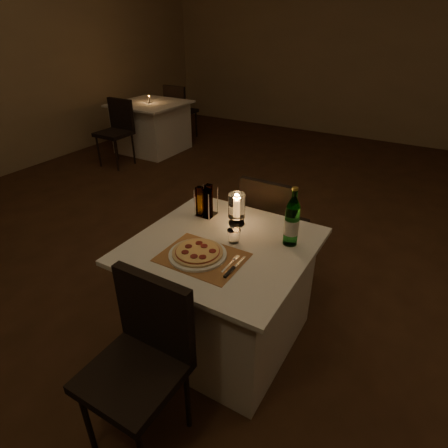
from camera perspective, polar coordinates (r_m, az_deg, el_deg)
The scene contains 18 objects.
floor at distance 2.83m, azimuth 2.05°, elevation -13.18°, with size 8.00×10.00×0.02m, color #422515.
wall_back at distance 6.94m, azimuth 24.56°, elevation 23.61°, with size 8.00×0.02×3.00m, color #977C57.
main_table at distance 2.39m, azimuth -0.25°, elevation -10.43°, with size 1.00×1.00×0.74m.
chair_near at distance 1.86m, azimuth -12.18°, elevation -18.17°, with size 0.42×0.42×0.90m.
chair_far at distance 2.82m, azimuth 7.17°, elevation 0.42°, with size 0.42×0.42×0.90m.
placemat at distance 2.06m, azimuth -3.33°, elevation -5.08°, with size 0.45×0.34×0.00m, color #A46839.
plate at distance 2.06m, azimuth -4.03°, elevation -4.64°, with size 0.32×0.32×0.01m, color white.
pizza at distance 2.06m, azimuth -4.04°, elevation -4.26°, with size 0.28×0.28×0.02m.
fork at distance 2.00m, azimuth 1.16°, elevation -5.88°, with size 0.02×0.18×0.00m.
knife at distance 1.95m, azimuth 1.18°, elevation -6.99°, with size 0.02×0.22×0.01m.
tumbler at distance 2.17m, azimuth 1.51°, elevation -1.85°, with size 0.08×0.08×0.08m, color white, non-canonical shape.
water_bottle at distance 2.14m, azimuth 10.29°, elevation 0.31°, with size 0.08×0.08×0.35m.
hurricane_candle at distance 2.32m, azimuth 1.95°, elevation 2.64°, with size 0.11×0.11×0.21m.
cruet_caddy at distance 2.43m, azimuth -2.85°, elevation 3.34°, with size 0.12×0.12×0.21m.
neighbor_table_left at distance 6.14m, azimuth -10.93°, elevation 14.34°, with size 1.00×1.00×0.74m.
neighbor_chair_la at distance 5.60m, azimuth -15.94°, elevation 14.20°, with size 0.42×0.42×0.90m.
neighbor_chair_lb at distance 6.64m, azimuth -6.93°, elevation 17.30°, with size 0.42×0.42×0.90m.
neighbor_candle_left at distance 6.05m, azimuth -11.31°, elevation 18.13°, with size 0.03×0.03×0.11m.
Camera 1 is at (0.98, -1.85, 1.90)m, focal length 30.00 mm.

